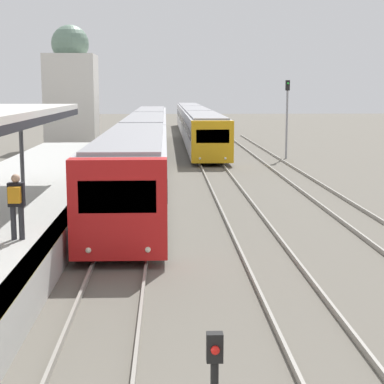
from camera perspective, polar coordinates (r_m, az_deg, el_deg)
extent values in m
cube|color=black|center=(18.43, -14.09, 5.97)|extent=(0.08, 18.61, 0.24)
cylinder|color=#47474C|center=(26.20, -14.92, 3.83)|extent=(0.16, 0.16, 2.94)
cylinder|color=#2D2D33|center=(16.74, -15.58, -2.67)|extent=(0.14, 0.14, 0.85)
cylinder|color=#2D2D33|center=(16.70, -14.91, -2.67)|extent=(0.14, 0.14, 0.85)
cube|color=black|center=(16.59, -15.35, -0.22)|extent=(0.40, 0.22, 0.60)
sphere|color=tan|center=(16.53, -15.41, 1.17)|extent=(0.22, 0.22, 0.22)
cube|color=orange|center=(16.39, -15.51, -0.26)|extent=(0.30, 0.18, 0.40)
cube|color=red|center=(17.23, -6.56, -1.49)|extent=(2.62, 0.70, 2.69)
cube|color=black|center=(16.84, -6.66, -0.43)|extent=(2.04, 0.04, 0.86)
sphere|color=#EFEACC|center=(17.20, -9.19, -5.13)|extent=(0.16, 0.16, 0.16)
sphere|color=#EFEACC|center=(17.08, -3.94, -5.13)|extent=(0.16, 0.16, 0.16)
cube|color=silver|center=(25.26, -5.24, 1.91)|extent=(2.62, 15.57, 2.69)
cube|color=gray|center=(25.12, -5.28, 5.10)|extent=(2.30, 15.26, 0.12)
cube|color=black|center=(25.22, -5.25, 2.58)|extent=(2.64, 14.32, 0.70)
cylinder|color=black|center=(20.59, -8.97, -3.39)|extent=(0.12, 0.70, 0.70)
cylinder|color=black|center=(20.45, -2.76, -3.37)|extent=(0.12, 0.70, 0.70)
cylinder|color=black|center=(30.50, -6.82, 0.73)|extent=(0.12, 0.70, 0.70)
cylinder|color=black|center=(30.41, -2.64, 0.76)|extent=(0.12, 0.70, 0.70)
cube|color=silver|center=(41.09, -4.15, 4.70)|extent=(2.62, 15.57, 2.69)
cube|color=gray|center=(41.00, -4.17, 6.66)|extent=(2.30, 15.26, 0.12)
cube|color=black|center=(41.07, -4.15, 5.11)|extent=(2.64, 14.32, 0.70)
cylinder|color=black|center=(36.24, -6.12, 2.07)|extent=(0.12, 0.70, 0.70)
cylinder|color=black|center=(36.16, -2.60, 2.10)|extent=(0.12, 0.70, 0.70)
cylinder|color=black|center=(46.28, -5.32, 3.61)|extent=(0.12, 0.70, 0.70)
cylinder|color=black|center=(46.22, -2.56, 3.63)|extent=(0.12, 0.70, 0.70)
cube|color=silver|center=(56.97, -3.66, 5.94)|extent=(2.62, 15.57, 2.69)
cube|color=gray|center=(56.91, -3.68, 7.35)|extent=(2.30, 15.26, 0.12)
cube|color=black|center=(56.95, -3.67, 6.24)|extent=(2.64, 14.32, 0.70)
cylinder|color=black|center=(52.05, -5.00, 4.22)|extent=(0.12, 0.70, 0.70)
cylinder|color=black|center=(51.99, -2.54, 4.24)|extent=(0.12, 0.70, 0.70)
cylinder|color=black|center=(62.13, -4.58, 5.02)|extent=(0.12, 0.70, 0.70)
cylinder|color=black|center=(62.08, -2.52, 5.04)|extent=(0.12, 0.70, 0.70)
cube|color=gold|center=(39.64, 1.82, 4.48)|extent=(2.61, 0.70, 2.59)
cube|color=black|center=(39.28, 1.86, 4.97)|extent=(2.03, 0.04, 0.83)
sphere|color=#EFEACC|center=(39.35, 0.71, 3.00)|extent=(0.16, 0.16, 0.16)
sphere|color=#EFEACC|center=(39.46, 2.98, 3.01)|extent=(0.16, 0.16, 0.16)
cube|color=silver|center=(47.57, 1.12, 5.26)|extent=(2.61, 15.23, 2.59)
cube|color=gray|center=(47.49, 1.13, 6.89)|extent=(2.30, 14.93, 0.12)
cube|color=black|center=(47.55, 1.12, 5.60)|extent=(2.63, 14.02, 0.67)
cylinder|color=black|center=(42.69, 0.03, 3.18)|extent=(0.12, 0.70, 0.70)
cylinder|color=black|center=(42.84, 3.00, 3.19)|extent=(0.12, 0.70, 0.70)
cylinder|color=black|center=(52.54, -0.42, 4.30)|extent=(0.12, 0.70, 0.70)
cylinder|color=black|center=(52.66, 2.00, 4.31)|extent=(0.12, 0.70, 0.70)
cube|color=silver|center=(63.10, 0.26, 6.22)|extent=(2.61, 15.23, 2.59)
cube|color=gray|center=(63.05, 0.26, 7.45)|extent=(2.30, 14.93, 0.12)
cube|color=black|center=(63.09, 0.26, 6.48)|extent=(2.63, 14.02, 0.67)
cylinder|color=black|center=(58.20, -0.61, 4.77)|extent=(0.12, 0.70, 0.70)
cylinder|color=black|center=(58.31, 1.57, 4.78)|extent=(0.12, 0.70, 0.70)
cylinder|color=black|center=(68.07, -0.87, 5.41)|extent=(0.12, 0.70, 0.70)
cylinder|color=black|center=(68.17, 1.00, 5.41)|extent=(0.12, 0.70, 0.70)
cube|color=silver|center=(78.66, -0.27, 6.79)|extent=(2.61, 15.23, 2.59)
cube|color=gray|center=(78.61, -0.27, 7.78)|extent=(2.30, 14.93, 0.12)
cube|color=black|center=(78.65, -0.27, 7.00)|extent=(2.63, 14.02, 0.67)
cylinder|color=black|center=(73.74, -0.99, 5.69)|extent=(0.12, 0.70, 0.70)
cylinder|color=black|center=(73.83, 0.74, 5.70)|extent=(0.12, 0.70, 0.70)
cylinder|color=black|center=(83.63, -1.15, 6.10)|extent=(0.12, 0.70, 0.70)
cylinder|color=black|center=(83.70, 0.37, 6.10)|extent=(0.12, 0.70, 0.70)
cube|color=black|center=(7.90, 2.03, -13.63)|extent=(0.20, 0.14, 0.36)
sphere|color=red|center=(7.82, 2.08, -13.88)|extent=(0.11, 0.11, 0.11)
cylinder|color=gray|center=(45.01, 8.43, 6.38)|extent=(0.14, 0.14, 5.38)
cube|color=black|center=(44.96, 8.50, 9.36)|extent=(0.28, 0.20, 0.70)
sphere|color=green|center=(44.84, 8.53, 9.54)|extent=(0.14, 0.14, 0.14)
cube|color=silver|center=(53.21, -10.64, 7.89)|extent=(4.00, 4.00, 7.52)
sphere|color=slate|center=(53.32, -10.78, 12.81)|extent=(2.99, 2.99, 2.99)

